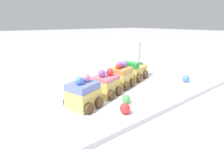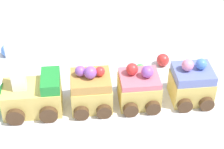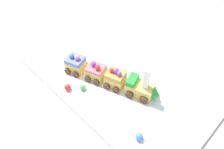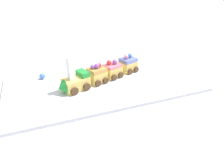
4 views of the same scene
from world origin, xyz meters
name	(u,v)px [view 3 (image 3 of 4)]	position (x,y,z in m)	size (l,w,h in m)	color
ground_plane	(114,81)	(0.00, 0.00, 0.00)	(10.00, 10.00, 0.00)	#B2B2B7
display_board	(114,80)	(0.00, 0.00, 0.01)	(0.75, 0.39, 0.01)	white
cake_train_locomotive	(143,88)	(0.12, 0.02, 0.04)	(0.13, 0.10, 0.13)	#EACC66
cake_car_caramel	(116,78)	(0.02, -0.01, 0.04)	(0.08, 0.09, 0.08)	#EACC66
cake_car_strawberry	(96,72)	(-0.05, -0.04, 0.04)	(0.08, 0.09, 0.07)	#EACC66
cake_car_blueberry	(76,64)	(-0.14, -0.07, 0.04)	(0.08, 0.09, 0.08)	#EACC66
gumball_green	(83,87)	(-0.04, -0.11, 0.02)	(0.02, 0.02, 0.02)	#4CBC56
gumball_blue	(139,137)	(0.22, -0.12, 0.02)	(0.02, 0.02, 0.02)	#4C84E0
gumball_red	(68,87)	(-0.08, -0.15, 0.02)	(0.02, 0.02, 0.02)	red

